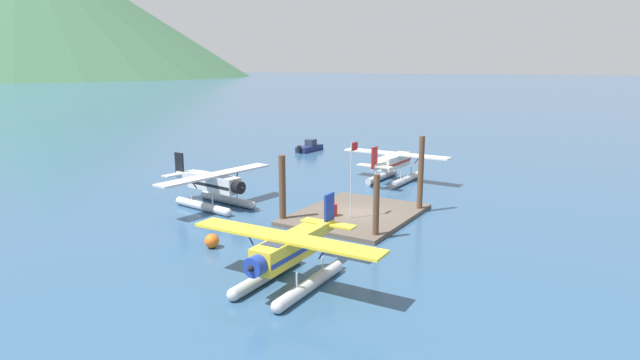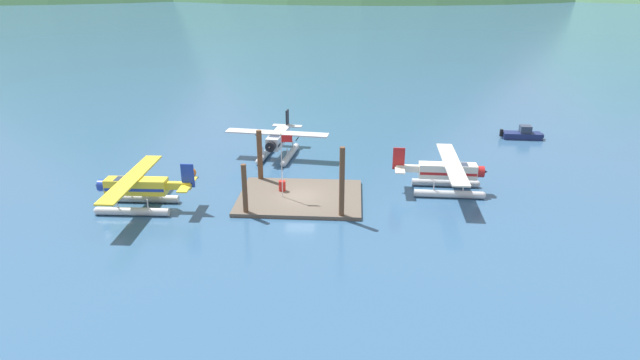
{
  "view_description": "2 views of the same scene",
  "coord_description": "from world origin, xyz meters",
  "px_view_note": "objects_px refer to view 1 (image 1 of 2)",
  "views": [
    {
      "loc": [
        -32.79,
        -16.77,
        10.79
      ],
      "look_at": [
        -0.71,
        2.63,
        2.56
      ],
      "focal_mm": 29.48,
      "sensor_mm": 36.0,
      "label": 1
    },
    {
      "loc": [
        4.32,
        -40.3,
        17.67
      ],
      "look_at": [
        1.67,
        -0.09,
        1.78
      ],
      "focal_mm": 29.85,
      "sensor_mm": 36.0,
      "label": 2
    }
  ],
  "objects_px": {
    "fuel_drum": "(333,210)",
    "boat_navy_open_east": "(310,147)",
    "mooring_buoy": "(212,241)",
    "seaplane_cream_stbd_fwd": "(394,165)",
    "seaplane_yellow_port_aft": "(288,256)",
    "flagpole": "(352,170)",
    "seaplane_silver_bow_left": "(214,187)"
  },
  "relations": [
    {
      "from": "seaplane_silver_bow_left",
      "to": "boat_navy_open_east",
      "type": "xyz_separation_m",
      "value": [
        26.73,
        8.14,
        -1.09
      ]
    },
    {
      "from": "mooring_buoy",
      "to": "boat_navy_open_east",
      "type": "height_order",
      "value": "boat_navy_open_east"
    },
    {
      "from": "flagpole",
      "to": "seaplane_yellow_port_aft",
      "type": "height_order",
      "value": "flagpole"
    },
    {
      "from": "fuel_drum",
      "to": "seaplane_silver_bow_left",
      "type": "height_order",
      "value": "seaplane_silver_bow_left"
    },
    {
      "from": "flagpole",
      "to": "fuel_drum",
      "type": "relative_size",
      "value": 6.2
    },
    {
      "from": "fuel_drum",
      "to": "seaplane_cream_stbd_fwd",
      "type": "xyz_separation_m",
      "value": [
        13.97,
        1.38,
        0.84
      ]
    },
    {
      "from": "flagpole",
      "to": "seaplane_yellow_port_aft",
      "type": "bearing_deg",
      "value": -167.9
    },
    {
      "from": "fuel_drum",
      "to": "boat_navy_open_east",
      "type": "xyz_separation_m",
      "value": [
        25.04,
        17.73,
        -0.25
      ]
    },
    {
      "from": "flagpole",
      "to": "mooring_buoy",
      "type": "distance_m",
      "value": 10.8
    },
    {
      "from": "seaplane_cream_stbd_fwd",
      "to": "seaplane_yellow_port_aft",
      "type": "bearing_deg",
      "value": -168.47
    },
    {
      "from": "seaplane_cream_stbd_fwd",
      "to": "boat_navy_open_east",
      "type": "relative_size",
      "value": 2.13
    },
    {
      "from": "mooring_buoy",
      "to": "seaplane_silver_bow_left",
      "type": "xyz_separation_m",
      "value": [
        7.14,
        6.22,
        1.14
      ]
    },
    {
      "from": "fuel_drum",
      "to": "mooring_buoy",
      "type": "bearing_deg",
      "value": 159.13
    },
    {
      "from": "fuel_drum",
      "to": "boat_navy_open_east",
      "type": "height_order",
      "value": "boat_navy_open_east"
    },
    {
      "from": "mooring_buoy",
      "to": "seaplane_cream_stbd_fwd",
      "type": "xyz_separation_m",
      "value": [
        22.81,
        -1.99,
        1.14
      ]
    },
    {
      "from": "seaplane_yellow_port_aft",
      "to": "boat_navy_open_east",
      "type": "distance_m",
      "value": 41.97
    },
    {
      "from": "seaplane_yellow_port_aft",
      "to": "fuel_drum",
      "type": "bearing_deg",
      "value": 18.65
    },
    {
      "from": "seaplane_cream_stbd_fwd",
      "to": "seaplane_silver_bow_left",
      "type": "bearing_deg",
      "value": 152.36
    },
    {
      "from": "fuel_drum",
      "to": "seaplane_silver_bow_left",
      "type": "xyz_separation_m",
      "value": [
        -1.7,
        9.58,
        0.84
      ]
    },
    {
      "from": "mooring_buoy",
      "to": "seaplane_cream_stbd_fwd",
      "type": "distance_m",
      "value": 22.93
    },
    {
      "from": "mooring_buoy",
      "to": "boat_navy_open_east",
      "type": "xyz_separation_m",
      "value": [
        33.87,
        14.36,
        0.05
      ]
    },
    {
      "from": "seaplane_cream_stbd_fwd",
      "to": "seaplane_yellow_port_aft",
      "type": "distance_m",
      "value": 25.51
    },
    {
      "from": "fuel_drum",
      "to": "seaplane_silver_bow_left",
      "type": "bearing_deg",
      "value": 100.05
    },
    {
      "from": "mooring_buoy",
      "to": "boat_navy_open_east",
      "type": "bearing_deg",
      "value": 22.97
    },
    {
      "from": "seaplane_silver_bow_left",
      "to": "mooring_buoy",
      "type": "bearing_deg",
      "value": -138.96
    },
    {
      "from": "flagpole",
      "to": "seaplane_silver_bow_left",
      "type": "xyz_separation_m",
      "value": [
        -2.03,
        10.87,
        -2.15
      ]
    },
    {
      "from": "mooring_buoy",
      "to": "flagpole",
      "type": "bearing_deg",
      "value": -26.93
    },
    {
      "from": "mooring_buoy",
      "to": "seaplane_silver_bow_left",
      "type": "relative_size",
      "value": 0.08
    },
    {
      "from": "flagpole",
      "to": "seaplane_yellow_port_aft",
      "type": "distance_m",
      "value": 11.81
    },
    {
      "from": "seaplane_cream_stbd_fwd",
      "to": "boat_navy_open_east",
      "type": "xyz_separation_m",
      "value": [
        11.06,
        16.35,
        -1.09
      ]
    },
    {
      "from": "seaplane_silver_bow_left",
      "to": "seaplane_yellow_port_aft",
      "type": "xyz_separation_m",
      "value": [
        -9.33,
        -13.31,
        0.0
      ]
    },
    {
      "from": "fuel_drum",
      "to": "mooring_buoy",
      "type": "relative_size",
      "value": 1.0
    }
  ]
}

